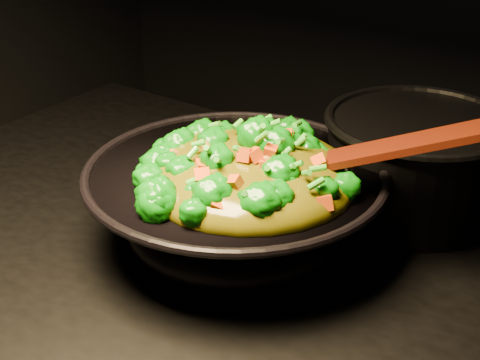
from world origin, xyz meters
The scene contains 4 objects.
wok centered at (-0.03, 0.10, 0.95)m, with size 0.37×0.37×0.10m, color black, non-canonical shape.
stir_fry centered at (0.00, 0.09, 1.05)m, with size 0.26×0.26×0.09m, color #0B6E07, non-canonical shape.
spatula centered at (0.13, 0.15, 1.06)m, with size 0.33×0.05×0.01m, color #350D04.
back_pot centered at (0.11, 0.32, 0.97)m, with size 0.24×0.24×0.14m, color black.
Camera 1 is at (0.45, -0.56, 1.41)m, focal length 55.00 mm.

